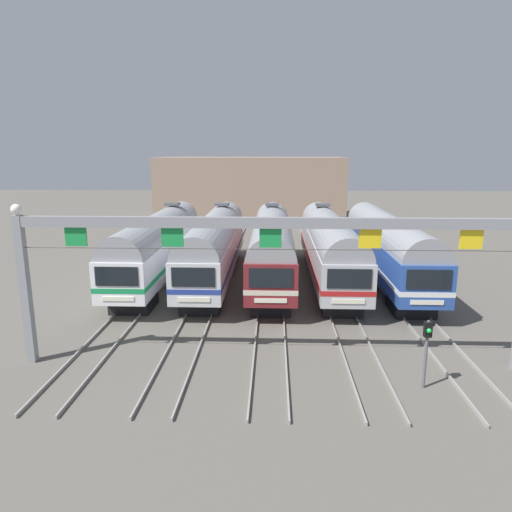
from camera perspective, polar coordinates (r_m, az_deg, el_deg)
The scene contains 10 objects.
ground_plane at distance 33.38m, azimuth 1.91°, elevation -3.08°, with size 160.00×160.00×0.00m, color #5B564F.
track_bed at distance 49.94m, azimuth 2.02°, elevation 2.30°, with size 17.64×70.00×0.15m.
commuter_train_white at distance 33.76m, azimuth -11.89°, elevation 1.52°, with size 2.88×18.06×5.05m.
commuter_train_silver at distance 33.01m, azimuth -5.08°, elevation 1.50°, with size 2.88×18.06×5.05m.
commuter_train_maroon at distance 32.75m, azimuth 1.94°, elevation 1.45°, with size 2.88×18.06×5.05m.
commuter_train_stainless at distance 32.98m, azimuth 8.97°, elevation 1.38°, with size 2.88×18.06×5.05m.
commuter_train_blue at distance 33.69m, azimuth 15.80°, elevation 1.29°, with size 2.88×18.06×4.77m.
catenary_gantry at distance 19.01m, azimuth 1.78°, elevation 1.09°, with size 21.38×0.44×6.97m.
yard_signal_mast at distance 19.25m, azimuth 20.26°, elevation -9.81°, with size 0.28×0.35×2.79m.
maintenance_building at distance 64.93m, azimuth -0.64°, elevation 8.36°, with size 25.13×10.00×8.35m, color gray.
Camera 1 is at (0.12, -32.12, 9.05)m, focal length 32.56 mm.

